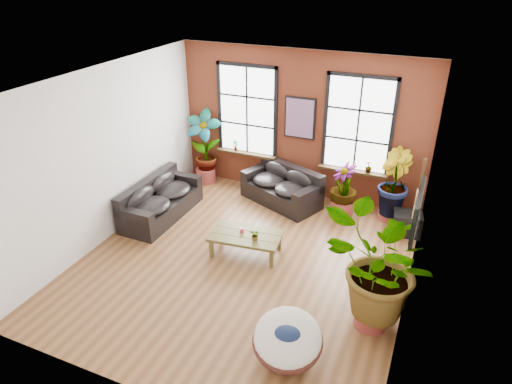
# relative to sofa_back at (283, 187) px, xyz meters

# --- Properties ---
(room) EXTENTS (6.04, 6.54, 3.54)m
(room) POSITION_rel_sofa_back_xyz_m (0.17, -2.48, 1.35)
(room) COLOR brown
(room) RESTS_ON ground
(sofa_back) EXTENTS (2.10, 1.58, 0.87)m
(sofa_back) POSITION_rel_sofa_back_xyz_m (0.00, 0.00, 0.00)
(sofa_back) COLOR black
(sofa_back) RESTS_ON ground
(sofa_left) EXTENTS (0.92, 2.16, 0.85)m
(sofa_left) POSITION_rel_sofa_back_xyz_m (-2.34, -1.74, -0.01)
(sofa_left) COLOR black
(sofa_left) RESTS_ON ground
(coffee_table) EXTENTS (1.46, 0.94, 0.53)m
(coffee_table) POSITION_rel_sofa_back_xyz_m (0.08, -2.32, -0.00)
(coffee_table) COLOR #4B441B
(coffee_table) RESTS_ON ground
(papasan_chair) EXTENTS (1.24, 1.25, 0.77)m
(papasan_chair) POSITION_rel_sofa_back_xyz_m (1.75, -4.57, 0.00)
(papasan_chair) COLOR #4B231A
(papasan_chair) RESTS_ON ground
(poster) EXTENTS (0.74, 0.06, 0.98)m
(poster) POSITION_rel_sofa_back_xyz_m (0.17, 0.56, 1.56)
(poster) COLOR black
(poster) RESTS_ON room
(tv_wall_unit) EXTENTS (0.13, 1.86, 1.20)m
(tv_wall_unit) POSITION_rel_sofa_back_xyz_m (3.10, -2.03, 1.15)
(tv_wall_unit) COLOR black
(tv_wall_unit) RESTS_ON room
(media_box) EXTENTS (0.65, 0.57, 0.49)m
(media_box) POSITION_rel_sofa_back_xyz_m (2.92, -0.31, -0.15)
(media_box) COLOR black
(media_box) RESTS_ON ground
(pot_back_left) EXTENTS (0.65, 0.65, 0.37)m
(pot_back_left) POSITION_rel_sofa_back_xyz_m (-2.23, 0.24, -0.21)
(pot_back_left) COLOR maroon
(pot_back_left) RESTS_ON ground
(pot_back_right) EXTENTS (0.58, 0.58, 0.35)m
(pot_back_right) POSITION_rel_sofa_back_xyz_m (2.49, 0.17, -0.22)
(pot_back_right) COLOR maroon
(pot_back_right) RESTS_ON ground
(pot_right_wall) EXTENTS (0.60, 0.60, 0.38)m
(pot_right_wall) POSITION_rel_sofa_back_xyz_m (2.74, -3.37, -0.20)
(pot_right_wall) COLOR maroon
(pot_right_wall) RESTS_ON ground
(pot_mid) EXTENTS (0.59, 0.59, 0.37)m
(pot_mid) POSITION_rel_sofa_back_xyz_m (1.46, -0.08, -0.21)
(pot_mid) COLOR maroon
(pot_mid) RESTS_ON ground
(floor_plant_back_left) EXTENTS (1.02, 0.77, 1.77)m
(floor_plant_back_left) POSITION_rel_sofa_back_xyz_m (-2.25, 0.26, 0.64)
(floor_plant_back_left) COLOR #144C20
(floor_plant_back_left) RESTS_ON ground
(floor_plant_back_right) EXTENTS (0.95, 1.03, 1.49)m
(floor_plant_back_right) POSITION_rel_sofa_back_xyz_m (2.46, 0.19, 0.50)
(floor_plant_back_right) COLOR #144C20
(floor_plant_back_right) RESTS_ON ground
(floor_plant_right_wall) EXTENTS (2.15, 2.14, 1.81)m
(floor_plant_right_wall) POSITION_rel_sofa_back_xyz_m (2.74, -3.33, 0.67)
(floor_plant_right_wall) COLOR #144C20
(floor_plant_right_wall) RESTS_ON ground
(floor_plant_mid) EXTENTS (0.88, 0.88, 1.13)m
(floor_plant_mid) POSITION_rel_sofa_back_xyz_m (1.46, -0.06, 0.31)
(floor_plant_mid) COLOR #144C20
(floor_plant_mid) RESTS_ON ground
(table_plant) EXTENTS (0.25, 0.24, 0.22)m
(table_plant) POSITION_rel_sofa_back_xyz_m (0.33, -2.44, 0.16)
(table_plant) COLOR #144C20
(table_plant) RESTS_ON coffee_table
(sill_plant_left) EXTENTS (0.17, 0.17, 0.27)m
(sill_plant_left) POSITION_rel_sofa_back_xyz_m (-1.48, 0.50, 0.64)
(sill_plant_left) COLOR #144C20
(sill_plant_left) RESTS_ON room
(sill_plant_right) EXTENTS (0.19, 0.19, 0.27)m
(sill_plant_right) POSITION_rel_sofa_back_xyz_m (1.87, 0.50, 0.64)
(sill_plant_right) COLOR #144C20
(sill_plant_right) RESTS_ON room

